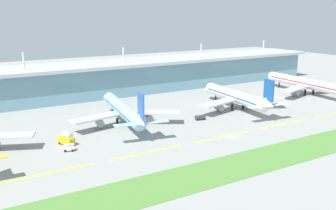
{
  "coord_description": "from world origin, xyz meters",
  "views": [
    {
      "loc": [
        -100.52,
        -113.45,
        47.87
      ],
      "look_at": [
        -8.28,
        34.75,
        7.0
      ],
      "focal_mm": 42.69,
      "sensor_mm": 36.0,
      "label": 1
    }
  ],
  "objects_px": {
    "airliner_far_middle": "(236,97)",
    "airliner_farthest": "(308,84)",
    "airliner_near_middle": "(123,110)",
    "baggage_cart": "(69,148)",
    "pushback_tug": "(200,117)",
    "fuel_truck": "(67,139)"
  },
  "relations": [
    {
      "from": "airliner_near_middle",
      "to": "baggage_cart",
      "type": "height_order",
      "value": "airliner_near_middle"
    },
    {
      "from": "airliner_near_middle",
      "to": "pushback_tug",
      "type": "xyz_separation_m",
      "value": [
        33.07,
        -10.89,
        -5.34
      ]
    },
    {
      "from": "airliner_near_middle",
      "to": "pushback_tug",
      "type": "height_order",
      "value": "airliner_near_middle"
    },
    {
      "from": "fuel_truck",
      "to": "baggage_cart",
      "type": "height_order",
      "value": "fuel_truck"
    },
    {
      "from": "airliner_near_middle",
      "to": "baggage_cart",
      "type": "relative_size",
      "value": 14.97
    },
    {
      "from": "fuel_truck",
      "to": "airliner_farthest",
      "type": "bearing_deg",
      "value": 5.58
    },
    {
      "from": "airliner_far_middle",
      "to": "airliner_farthest",
      "type": "bearing_deg",
      "value": 5.5
    },
    {
      "from": "airliner_far_middle",
      "to": "fuel_truck",
      "type": "xyz_separation_m",
      "value": [
        -89.75,
        -8.85,
        -4.18
      ]
    },
    {
      "from": "pushback_tug",
      "to": "airliner_far_middle",
      "type": "bearing_deg",
      "value": 13.46
    },
    {
      "from": "airliner_far_middle",
      "to": "pushback_tug",
      "type": "height_order",
      "value": "airliner_far_middle"
    },
    {
      "from": "pushback_tug",
      "to": "airliner_near_middle",
      "type": "bearing_deg",
      "value": 161.77
    },
    {
      "from": "airliner_far_middle",
      "to": "airliner_farthest",
      "type": "height_order",
      "value": "same"
    },
    {
      "from": "airliner_farthest",
      "to": "fuel_truck",
      "type": "bearing_deg",
      "value": -174.42
    },
    {
      "from": "airliner_near_middle",
      "to": "fuel_truck",
      "type": "distance_m",
      "value": 32.68
    },
    {
      "from": "airliner_near_middle",
      "to": "airliner_far_middle",
      "type": "distance_m",
      "value": 60.34
    },
    {
      "from": "airliner_far_middle",
      "to": "airliner_farthest",
      "type": "xyz_separation_m",
      "value": [
        60.58,
        5.83,
        0.01
      ]
    },
    {
      "from": "fuel_truck",
      "to": "pushback_tug",
      "type": "bearing_deg",
      "value": 2.16
    },
    {
      "from": "airliner_farthest",
      "to": "fuel_truck",
      "type": "xyz_separation_m",
      "value": [
        -150.33,
        -14.68,
        -4.19
      ]
    },
    {
      "from": "airliner_near_middle",
      "to": "fuel_truck",
      "type": "relative_size",
      "value": 7.84
    },
    {
      "from": "airliner_farthest",
      "to": "airliner_far_middle",
      "type": "bearing_deg",
      "value": -174.5
    },
    {
      "from": "airliner_far_middle",
      "to": "airliner_farthest",
      "type": "relative_size",
      "value": 0.83
    },
    {
      "from": "baggage_cart",
      "to": "airliner_far_middle",
      "type": "bearing_deg",
      "value": 9.89
    }
  ]
}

